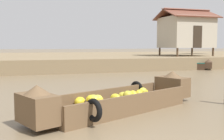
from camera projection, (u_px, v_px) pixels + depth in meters
The scene contains 5 objects.
ground_plane at pixel (61, 85), 12.35m from camera, with size 300.00×300.00×0.00m, color #726047.
riverbank_strip at pixel (42, 60), 26.12m from camera, with size 160.00×20.00×0.90m, color #7F6B4C.
banana_boat at pixel (119, 99), 7.30m from camera, with size 5.29×3.10×0.94m.
fishing_skiff_distant at pixel (175, 65), 20.88m from camera, with size 4.75×4.03×0.78m.
stilt_house_mid_left at pixel (186, 32), 23.58m from camera, with size 4.53×3.93×4.05m.
Camera 1 is at (-1.51, -2.37, 1.75)m, focal length 43.44 mm.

